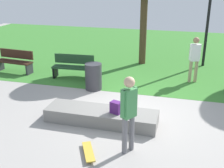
# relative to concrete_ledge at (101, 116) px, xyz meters

# --- Properties ---
(ground_plane) EXTENTS (28.00, 28.00, 0.00)m
(ground_plane) POSITION_rel_concrete_ledge_xyz_m (0.66, 0.85, -0.18)
(ground_plane) COLOR #9E9993
(grass_lawn) EXTENTS (26.60, 12.66, 0.01)m
(grass_lawn) POSITION_rel_concrete_ledge_xyz_m (0.66, 8.52, -0.18)
(grass_lawn) COLOR #387A2D
(grass_lawn) RESTS_ON ground_plane
(concrete_ledge) EXTENTS (3.05, 0.84, 0.37)m
(concrete_ledge) POSITION_rel_concrete_ledge_xyz_m (0.00, 0.00, 0.00)
(concrete_ledge) COLOR gray
(concrete_ledge) RESTS_ON ground_plane
(backpack_on_ledge) EXTENTS (0.33, 0.28, 0.32)m
(backpack_on_ledge) POSITION_rel_concrete_ledge_xyz_m (0.43, -0.07, 0.34)
(backpack_on_ledge) COLOR #4C1E66
(backpack_on_ledge) RESTS_ON concrete_ledge
(skater_performing_trick) EXTENTS (0.34, 0.38, 1.80)m
(skater_performing_trick) POSITION_rel_concrete_ledge_xyz_m (0.99, -1.17, 0.88)
(skater_performing_trick) COLOR slate
(skater_performing_trick) RESTS_ON ground_plane
(skateboard_by_ledge) EXTENTS (0.54, 0.80, 0.08)m
(skateboard_by_ledge) POSITION_rel_concrete_ledge_xyz_m (0.17, -1.53, -0.12)
(skateboard_by_ledge) COLOR gold
(skateboard_by_ledge) RESTS_ON ground_plane
(park_bench_far_left) EXTENTS (1.64, 0.62, 0.91)m
(park_bench_far_left) POSITION_rel_concrete_ledge_xyz_m (-4.78, 3.32, 0.30)
(park_bench_far_left) COLOR #331E14
(park_bench_far_left) RESTS_ON ground_plane
(park_bench_near_lamppost) EXTENTS (1.62, 0.56, 0.91)m
(park_bench_near_lamppost) POSITION_rel_concrete_ledge_xyz_m (-2.14, 3.22, 0.30)
(park_bench_near_lamppost) COLOR #1E4223
(park_bench_near_lamppost) RESTS_ON ground_plane
(lamp_post) EXTENTS (0.28, 0.28, 3.89)m
(lamp_post) POSITION_rel_concrete_ledge_xyz_m (2.84, 6.28, 2.20)
(lamp_post) COLOR black
(lamp_post) RESTS_ON ground_plane
(trash_bin) EXTENTS (0.59, 0.59, 0.94)m
(trash_bin) POSITION_rel_concrete_ledge_xyz_m (-0.99, 2.29, 0.28)
(trash_bin) COLOR #333338
(trash_bin) RESTS_ON ground_plane
(pedestrian_with_backpack) EXTENTS (0.41, 0.42, 1.71)m
(pedestrian_with_backpack) POSITION_rel_concrete_ledge_xyz_m (2.38, 3.98, 0.85)
(pedestrian_with_backpack) COLOR tan
(pedestrian_with_backpack) RESTS_ON ground_plane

